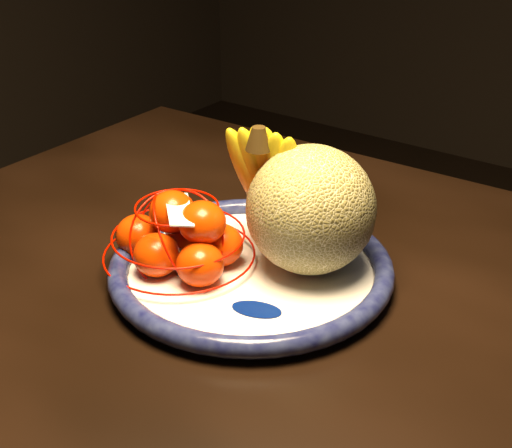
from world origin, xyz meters
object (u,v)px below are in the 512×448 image
Objects in this scene: dining_table at (383,381)px; mandarin_bag at (181,238)px; fruit_bowl at (251,269)px; banana_bunch at (269,178)px; cantaloupe at (311,210)px.

mandarin_bag is at bearing -170.81° from dining_table.
fruit_bowl is 0.11m from banana_bunch.
cantaloupe reaches higher than mandarin_bag.
fruit_bowl is 0.09m from mandarin_bag.
dining_table is 0.21m from cantaloupe.
banana_bunch is (-0.20, 0.06, 0.18)m from dining_table.
cantaloupe is 0.16m from mandarin_bag.
banana_bunch is at bearing 166.33° from cantaloupe.
dining_table is at bearing 2.48° from fruit_bowl.
banana_bunch reaches higher than mandarin_bag.
banana_bunch is 0.82× the size of mandarin_bag.
cantaloupe is (-0.13, 0.04, 0.16)m from dining_table.
fruit_bowl is (-0.18, -0.01, 0.09)m from dining_table.
banana_bunch reaches higher than cantaloupe.
banana_bunch is (-0.07, 0.02, 0.02)m from cantaloupe.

